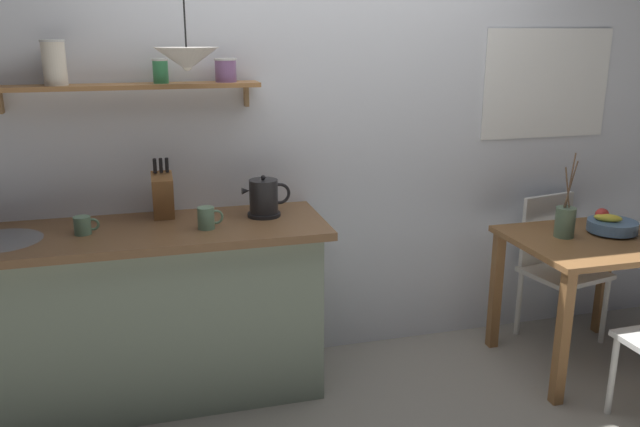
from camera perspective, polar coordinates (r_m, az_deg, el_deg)
The scene contains 13 objects.
ground_plane at distance 3.47m, azimuth 2.79°, elevation -16.28°, with size 14.00×14.00×0.00m, color gray.
back_wall at distance 3.65m, azimuth 3.02°, elevation 8.07°, with size 6.80×0.11×2.70m.
kitchen_counter at distance 3.40m, azimuth -15.31°, elevation -8.62°, with size 1.83×0.63×0.93m.
wall_shelf at distance 3.29m, azimuth -16.83°, elevation 11.45°, with size 1.27×0.20×0.34m.
dining_table at distance 3.85m, azimuth 22.86°, elevation -3.94°, with size 0.85×0.75×0.75m.
dining_chair_far at distance 4.21m, azimuth 20.22°, elevation -3.84°, with size 0.51×0.46×0.88m.
fruit_bowl at distance 3.94m, azimuth 24.40°, elevation -0.92°, with size 0.27×0.27×0.14m.
twig_vase at distance 3.76m, azimuth 20.90°, elevation -0.65°, with size 0.11×0.11×0.47m.
electric_kettle at distance 3.31m, azimuth -4.97°, elevation 1.37°, with size 0.25×0.17×0.22m.
knife_block at distance 3.33m, azimuth -13.77°, elevation 1.63°, with size 0.10×0.17×0.32m.
coffee_mug_by_sink at distance 3.21m, azimuth -20.26°, elevation -0.99°, with size 0.12×0.08×0.09m.
coffee_mug_spare at distance 3.14m, azimuth -10.00°, elevation -0.39°, with size 0.12×0.08×0.11m.
pendant_lamp at distance 3.06m, azimuth -11.72°, elevation 13.28°, with size 0.29×0.29×0.56m.
Camera 1 is at (-0.93, -2.79, 1.84)m, focal length 36.09 mm.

